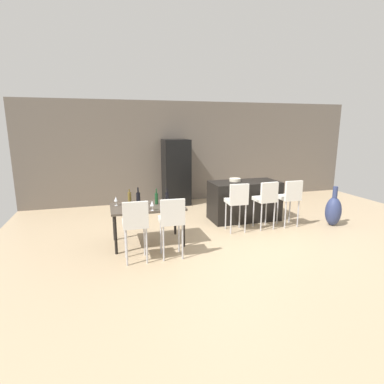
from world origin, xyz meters
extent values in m
plane|color=tan|center=(0.00, 0.00, 0.00)|extent=(10.00, 10.00, 0.00)
cube|color=#665B51|center=(0.00, 2.96, 1.45)|extent=(10.00, 0.12, 2.90)
cube|color=black|center=(0.43, 0.62, 0.46)|extent=(1.63, 0.78, 0.92)
cube|color=silver|center=(-0.11, -0.09, 0.65)|extent=(0.42, 0.42, 0.08)
cube|color=silver|center=(-0.11, -0.26, 0.87)|extent=(0.40, 0.08, 0.36)
cylinder|color=#B2B2B7|center=(-0.26, 0.07, 0.30)|extent=(0.03, 0.03, 0.61)
cylinder|color=#B2B2B7|center=(0.06, 0.06, 0.30)|extent=(0.03, 0.03, 0.61)
cylinder|color=#B2B2B7|center=(-0.27, -0.25, 0.30)|extent=(0.03, 0.03, 0.61)
cylinder|color=#B2B2B7|center=(0.05, -0.26, 0.30)|extent=(0.03, 0.03, 0.61)
cube|color=silver|center=(0.57, -0.09, 0.65)|extent=(0.42, 0.42, 0.08)
cube|color=silver|center=(0.58, -0.26, 0.87)|extent=(0.40, 0.08, 0.36)
cylinder|color=#B2B2B7|center=(0.40, 0.06, 0.30)|extent=(0.03, 0.03, 0.61)
cylinder|color=#B2B2B7|center=(0.72, 0.08, 0.30)|extent=(0.03, 0.03, 0.61)
cylinder|color=#B2B2B7|center=(0.42, -0.26, 0.30)|extent=(0.03, 0.03, 0.61)
cylinder|color=#B2B2B7|center=(0.74, -0.24, 0.30)|extent=(0.03, 0.03, 0.61)
cube|color=silver|center=(1.17, -0.09, 0.65)|extent=(0.40, 0.40, 0.08)
cube|color=silver|center=(1.17, -0.26, 0.87)|extent=(0.40, 0.06, 0.36)
cylinder|color=#B2B2B7|center=(1.01, 0.07, 0.30)|extent=(0.03, 0.03, 0.61)
cylinder|color=#B2B2B7|center=(1.33, 0.07, 0.30)|extent=(0.03, 0.03, 0.61)
cylinder|color=#B2B2B7|center=(1.01, -0.25, 0.30)|extent=(0.03, 0.03, 0.61)
cylinder|color=#B2B2B7|center=(1.33, -0.25, 0.30)|extent=(0.03, 0.03, 0.61)
cube|color=#4C4238|center=(-2.00, -0.29, 0.72)|extent=(1.34, 0.82, 0.04)
cylinder|color=black|center=(-2.61, 0.06, 0.35)|extent=(0.05, 0.05, 0.70)
cylinder|color=black|center=(-1.39, 0.06, 0.35)|extent=(0.05, 0.05, 0.70)
cylinder|color=black|center=(-2.61, -0.64, 0.35)|extent=(0.05, 0.05, 0.70)
cylinder|color=black|center=(-1.39, -0.64, 0.35)|extent=(0.05, 0.05, 0.70)
cube|color=silver|center=(-2.30, -1.00, 0.65)|extent=(0.40, 0.40, 0.08)
cube|color=silver|center=(-2.30, -1.17, 0.87)|extent=(0.40, 0.06, 0.36)
cylinder|color=#B2B2B7|center=(-2.46, -0.84, 0.30)|extent=(0.03, 0.03, 0.61)
cylinder|color=#B2B2B7|center=(-2.14, -0.84, 0.30)|extent=(0.03, 0.03, 0.61)
cylinder|color=#B2B2B7|center=(-2.46, -1.16, 0.30)|extent=(0.03, 0.03, 0.61)
cylinder|color=#B2B2B7|center=(-2.14, -1.16, 0.30)|extent=(0.03, 0.03, 0.61)
cube|color=silver|center=(-1.70, -1.00, 0.65)|extent=(0.42, 0.42, 0.08)
cube|color=silver|center=(-1.71, -1.17, 0.87)|extent=(0.40, 0.08, 0.36)
cylinder|color=#B2B2B7|center=(-1.85, -0.83, 0.30)|extent=(0.03, 0.03, 0.61)
cylinder|color=#B2B2B7|center=(-1.53, -0.85, 0.30)|extent=(0.03, 0.03, 0.61)
cylinder|color=#B2B2B7|center=(-1.87, -1.15, 0.30)|extent=(0.03, 0.03, 0.61)
cylinder|color=#B2B2B7|center=(-1.55, -1.17, 0.30)|extent=(0.03, 0.03, 0.61)
cylinder|color=black|center=(-1.61, -0.26, 0.85)|extent=(0.07, 0.07, 0.22)
cylinder|color=black|center=(-1.61, -0.26, 1.01)|extent=(0.03, 0.03, 0.09)
cylinder|color=brown|center=(-2.30, -0.05, 0.85)|extent=(0.07, 0.07, 0.23)
cylinder|color=brown|center=(-2.30, -0.05, 1.00)|extent=(0.02, 0.02, 0.06)
cylinder|color=black|center=(-2.15, -0.20, 0.86)|extent=(0.08, 0.08, 0.24)
cylinder|color=black|center=(-2.15, -0.20, 1.03)|extent=(0.03, 0.03, 0.10)
cylinder|color=#194723|center=(-1.81, -0.21, 0.85)|extent=(0.06, 0.06, 0.21)
cylinder|color=#194723|center=(-1.81, -0.21, 1.00)|extent=(0.02, 0.02, 0.09)
cylinder|color=silver|center=(-1.96, -0.63, 0.74)|extent=(0.06, 0.06, 0.00)
cylinder|color=silver|center=(-1.96, -0.63, 0.78)|extent=(0.01, 0.01, 0.08)
cone|color=silver|center=(-1.96, -0.63, 0.87)|extent=(0.07, 0.07, 0.09)
cylinder|color=silver|center=(-2.56, -0.11, 0.74)|extent=(0.06, 0.06, 0.00)
cylinder|color=silver|center=(-2.56, -0.11, 0.78)|extent=(0.01, 0.01, 0.08)
cone|color=silver|center=(-2.56, -0.11, 0.87)|extent=(0.07, 0.07, 0.09)
cylinder|color=silver|center=(-2.06, -0.54, 0.74)|extent=(0.06, 0.06, 0.00)
cylinder|color=silver|center=(-2.06, -0.54, 0.78)|extent=(0.01, 0.01, 0.08)
cone|color=silver|center=(-2.06, -0.54, 0.87)|extent=(0.07, 0.07, 0.09)
cube|color=black|center=(-0.78, 2.52, 0.92)|extent=(0.72, 0.68, 1.84)
cylinder|color=beige|center=(0.23, 0.73, 0.96)|extent=(0.27, 0.27, 0.07)
ellipsoid|color=navy|center=(2.16, -0.37, 0.32)|extent=(0.35, 0.35, 0.65)
cylinder|color=navy|center=(2.16, -0.37, 0.76)|extent=(0.10, 0.10, 0.26)
camera|label=1|loc=(-2.73, -5.82, 2.20)|focal=28.52mm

